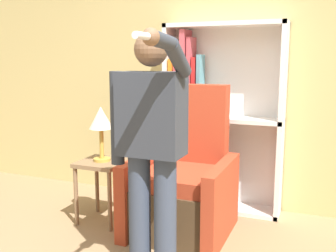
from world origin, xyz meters
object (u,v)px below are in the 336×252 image
(side_table, at_px, (102,173))
(table_lamp, at_px, (101,121))
(bookcase, at_px, (209,123))
(person_standing, at_px, (151,142))
(armchair, at_px, (183,187))

(side_table, relative_size, table_lamp, 1.15)
(side_table, xyz_separation_m, table_lamp, (-0.00, 0.00, 0.47))
(bookcase, height_order, person_standing, bookcase)
(person_standing, height_order, table_lamp, person_standing)
(bookcase, height_order, table_lamp, bookcase)
(bookcase, distance_m, side_table, 1.13)
(person_standing, xyz_separation_m, side_table, (-0.79, 0.68, -0.48))
(person_standing, bearing_deg, side_table, 139.46)
(armchair, relative_size, side_table, 2.21)
(table_lamp, bearing_deg, side_table, 0.00)
(side_table, bearing_deg, table_lamp, 180.00)
(bookcase, relative_size, table_lamp, 3.68)
(person_standing, relative_size, side_table, 2.89)
(bookcase, relative_size, person_standing, 1.10)
(armchair, relative_size, person_standing, 0.76)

